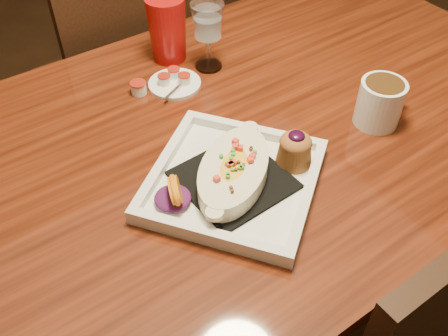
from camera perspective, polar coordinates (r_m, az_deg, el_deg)
floor at (r=1.63m, az=1.67°, el=-15.58°), size 7.00×7.00×0.00m
table at (r=1.11m, az=2.36°, el=1.24°), size 1.50×0.90×0.75m
chair_far at (r=1.63m, az=-11.35°, el=10.04°), size 0.42×0.42×0.93m
plate at (r=0.90m, az=1.71°, el=-0.65°), size 0.40×0.40×0.08m
coffee_mug at (r=1.07m, az=17.53°, el=7.34°), size 0.13×0.09×0.10m
goblet at (r=1.16m, az=-1.89°, el=16.07°), size 0.08×0.08×0.16m
saucer at (r=1.15m, az=-5.67°, el=9.72°), size 0.12×0.12×0.08m
creamer_loose at (r=1.14m, az=-9.74°, el=9.03°), size 0.04×0.04×0.03m
red_tumbler at (r=1.22m, az=-6.50°, el=15.49°), size 0.09×0.09×0.15m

